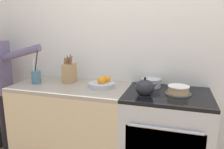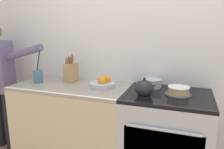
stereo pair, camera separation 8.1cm
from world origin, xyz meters
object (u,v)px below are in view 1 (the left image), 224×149
utensil_crock (36,77)px  fruit_bowl (102,83)px  knife_block (70,73)px  stove_range (165,139)px  mixing_bowl (151,82)px  layer_cake (178,90)px  tea_kettle (145,88)px

utensil_crock → fruit_bowl: bearing=5.6°
knife_block → stove_range: bearing=-6.0°
mixing_bowl → layer_cake: bearing=-33.0°
utensil_crock → fruit_bowl: 0.73m
stove_range → utensil_crock: (-1.37, -0.04, 0.53)m
layer_cake → tea_kettle: size_ratio=1.12×
layer_cake → fruit_bowl: fruit_bowl is taller
layer_cake → utensil_crock: size_ratio=0.68×
layer_cake → mixing_bowl: 0.32m
layer_cake → mixing_bowl: bearing=147.0°
stove_range → layer_cake: (0.09, 0.01, 0.49)m
knife_block → fruit_bowl: (0.40, -0.08, -0.06)m
layer_cake → tea_kettle: 0.31m
tea_kettle → layer_cake: bearing=24.4°
knife_block → utensil_crock: size_ratio=0.88×
knife_block → fruit_bowl: 0.41m
utensil_crock → fruit_bowl: utensil_crock is taller
stove_range → layer_cake: 0.50m
knife_block → utensil_crock: utensil_crock is taller
layer_cake → mixing_bowl: (-0.27, 0.17, 0.01)m
mixing_bowl → knife_block: (-0.87, -0.07, 0.06)m
stove_range → utensil_crock: utensil_crock is taller
utensil_crock → fruit_bowl: (0.72, 0.07, -0.03)m
utensil_crock → tea_kettle: bearing=-4.0°
tea_kettle → fruit_bowl: size_ratio=0.79×
utensil_crock → knife_block: bearing=24.6°
stove_range → tea_kettle: size_ratio=4.40×
mixing_bowl → utensil_crock: utensil_crock is taller
fruit_bowl → utensil_crock: bearing=-174.4°
stove_range → knife_block: size_ratio=3.04×
tea_kettle → knife_block: bearing=165.0°
stove_range → mixing_bowl: 0.56m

